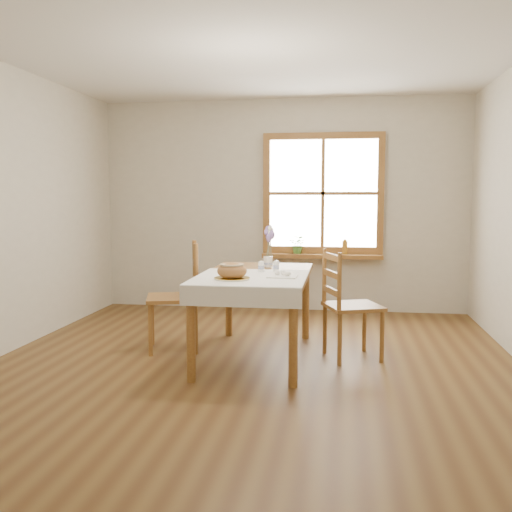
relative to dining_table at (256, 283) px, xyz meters
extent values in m
plane|color=brown|center=(0.00, -0.30, -0.66)|extent=(5.00, 5.00, 0.00)
cube|color=beige|center=(0.00, 2.20, 0.64)|extent=(4.50, 0.10, 2.60)
cube|color=beige|center=(0.00, -2.80, 0.64)|extent=(4.50, 0.10, 2.60)
cube|color=silver|center=(0.00, -0.30, 1.94)|extent=(4.50, 5.00, 0.10)
cube|color=olive|center=(0.50, 2.16, 1.48)|extent=(1.46, 0.08, 0.08)
cube|color=olive|center=(0.50, 2.16, 0.10)|extent=(1.46, 0.08, 0.08)
cube|color=olive|center=(-0.19, 2.16, 0.79)|extent=(0.08, 0.08, 1.30)
cube|color=olive|center=(1.19, 2.16, 0.79)|extent=(0.08, 0.08, 1.30)
cube|color=olive|center=(0.50, 2.16, 0.79)|extent=(0.04, 0.06, 1.30)
cube|color=olive|center=(0.50, 2.16, 0.79)|extent=(1.30, 0.06, 0.04)
cube|color=white|center=(0.50, 2.19, 0.79)|extent=(1.30, 0.01, 1.30)
cube|color=olive|center=(0.50, 2.10, 0.03)|extent=(1.46, 0.20, 0.05)
cube|color=olive|center=(0.00, 0.00, 0.06)|extent=(0.90, 1.60, 0.05)
cylinder|color=olive|center=(-0.39, -0.74, -0.31)|extent=(0.07, 0.07, 0.70)
cylinder|color=olive|center=(0.39, -0.74, -0.31)|extent=(0.07, 0.07, 0.70)
cylinder|color=olive|center=(-0.39, 0.74, -0.31)|extent=(0.07, 0.07, 0.70)
cylinder|color=olive|center=(0.39, 0.74, -0.31)|extent=(0.07, 0.07, 0.70)
cube|color=silver|center=(0.00, -0.30, 0.09)|extent=(0.91, 0.99, 0.01)
cylinder|color=white|center=(-0.12, -0.47, 0.10)|extent=(0.32, 0.32, 0.01)
ellipsoid|color=#A56A3A|center=(-0.12, -0.47, 0.17)|extent=(0.24, 0.24, 0.13)
cube|color=silver|center=(0.26, -0.28, 0.10)|extent=(0.24, 0.21, 0.01)
cylinder|color=white|center=(0.04, 0.01, 0.14)|extent=(0.05, 0.05, 0.10)
cylinder|color=white|center=(0.17, 0.04, 0.15)|extent=(0.07, 0.07, 0.10)
cylinder|color=white|center=(0.05, 0.41, 0.13)|extent=(0.09, 0.09, 0.10)
imported|color=#427830|center=(0.21, 2.10, 0.14)|extent=(0.26, 0.27, 0.17)
cylinder|color=#A26D1E|center=(0.77, 2.10, 0.14)|extent=(0.07, 0.07, 0.18)
camera|label=1|loc=(0.73, -4.86, 0.75)|focal=40.00mm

